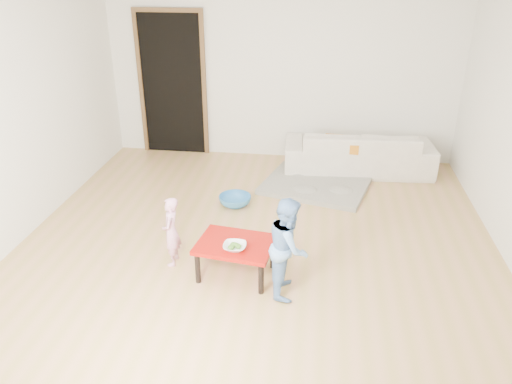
% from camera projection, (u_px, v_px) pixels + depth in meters
% --- Properties ---
extents(floor, '(5.00, 5.00, 0.01)m').
position_uv_depth(floor, '(258.00, 238.00, 5.38)').
color(floor, tan).
rests_on(floor, ground).
extents(back_wall, '(5.00, 0.02, 2.60)m').
position_uv_depth(back_wall, '(281.00, 69.00, 7.06)').
color(back_wall, white).
rests_on(back_wall, floor).
extents(left_wall, '(0.02, 5.00, 2.60)m').
position_uv_depth(left_wall, '(18.00, 113.00, 5.12)').
color(left_wall, white).
rests_on(left_wall, floor).
extents(doorway, '(1.02, 0.08, 2.11)m').
position_uv_depth(doorway, '(173.00, 85.00, 7.35)').
color(doorway, brown).
rests_on(doorway, back_wall).
extents(sofa, '(2.07, 0.91, 0.59)m').
position_uv_depth(sofa, '(358.00, 151.00, 6.95)').
color(sofa, beige).
rests_on(sofa, floor).
extents(cushion, '(0.51, 0.46, 0.13)m').
position_uv_depth(cushion, '(342.00, 144.00, 6.75)').
color(cushion, orange).
rests_on(cushion, sofa).
extents(red_table, '(0.78, 0.63, 0.35)m').
position_uv_depth(red_table, '(236.00, 259.00, 4.70)').
color(red_table, '#9C0F08').
rests_on(red_table, floor).
extents(bowl, '(0.21, 0.21, 0.05)m').
position_uv_depth(bowl, '(235.00, 247.00, 4.51)').
color(bowl, white).
rests_on(bowl, red_table).
extents(broccoli, '(0.12, 0.12, 0.06)m').
position_uv_depth(broccoli, '(235.00, 247.00, 4.51)').
color(broccoli, '#2D5919').
rests_on(broccoli, red_table).
extents(child_pink, '(0.19, 0.27, 0.71)m').
position_uv_depth(child_pink, '(171.00, 232.00, 4.81)').
color(child_pink, pink).
rests_on(child_pink, floor).
extents(child_blue, '(0.36, 0.46, 0.93)m').
position_uv_depth(child_blue, '(289.00, 247.00, 4.36)').
color(child_blue, '#5C85D5').
rests_on(child_blue, floor).
extents(basin, '(0.39, 0.39, 0.12)m').
position_uv_depth(basin, '(235.00, 201.00, 6.07)').
color(basin, teal).
rests_on(basin, floor).
extents(blanket, '(1.54, 1.39, 0.07)m').
position_uv_depth(blanket, '(316.00, 184.00, 6.57)').
color(blanket, '#A2A08F').
rests_on(blanket, floor).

